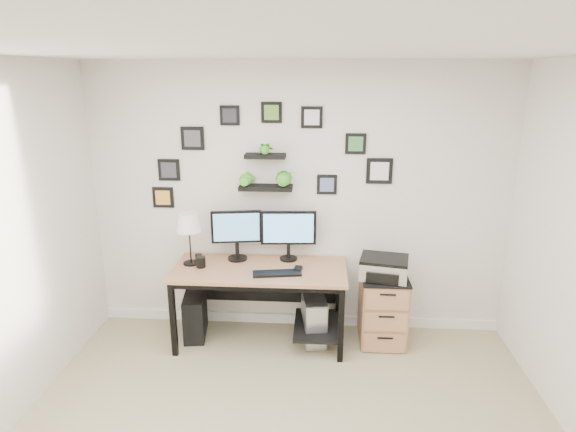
# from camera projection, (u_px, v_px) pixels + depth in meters

# --- Properties ---
(room) EXTENTS (4.00, 4.00, 4.00)m
(room) POSITION_uv_depth(u_px,v_px,m) (297.00, 319.00, 4.95)
(room) COLOR tan
(room) RESTS_ON ground
(desk) EXTENTS (1.60, 0.70, 0.75)m
(desk) POSITION_uv_depth(u_px,v_px,m) (264.00, 279.00, 4.50)
(desk) COLOR #B17B54
(desk) RESTS_ON ground
(monitor_left) EXTENTS (0.48, 0.22, 0.49)m
(monitor_left) POSITION_uv_depth(u_px,v_px,m) (237.00, 231.00, 4.56)
(monitor_left) COLOR black
(monitor_left) RESTS_ON desk
(monitor_right) EXTENTS (0.53, 0.18, 0.49)m
(monitor_right) POSITION_uv_depth(u_px,v_px,m) (288.00, 231.00, 4.56)
(monitor_right) COLOR black
(monitor_right) RESTS_ON desk
(keyboard) EXTENTS (0.45, 0.21, 0.02)m
(keyboard) POSITION_uv_depth(u_px,v_px,m) (277.00, 273.00, 4.30)
(keyboard) COLOR black
(keyboard) RESTS_ON desk
(mouse) EXTENTS (0.08, 0.11, 0.03)m
(mouse) POSITION_uv_depth(u_px,v_px,m) (298.00, 269.00, 4.38)
(mouse) COLOR black
(mouse) RESTS_ON desk
(table_lamp) EXTENTS (0.24, 0.24, 0.50)m
(table_lamp) POSITION_uv_depth(u_px,v_px,m) (189.00, 224.00, 4.43)
(table_lamp) COLOR black
(table_lamp) RESTS_ON desk
(mug) EXTENTS (0.09, 0.09, 0.10)m
(mug) POSITION_uv_depth(u_px,v_px,m) (201.00, 262.00, 4.45)
(mug) COLOR black
(mug) RESTS_ON desk
(pen_cup) EXTENTS (0.06, 0.06, 0.08)m
(pen_cup) POSITION_uv_depth(u_px,v_px,m) (199.00, 258.00, 4.56)
(pen_cup) COLOR black
(pen_cup) RESTS_ON desk
(pc_tower_black) EXTENTS (0.25, 0.45, 0.43)m
(pc_tower_black) POSITION_uv_depth(u_px,v_px,m) (195.00, 315.00, 4.69)
(pc_tower_black) COLOR black
(pc_tower_black) RESTS_ON ground
(pc_tower_grey) EXTENTS (0.27, 0.48, 0.45)m
(pc_tower_grey) POSITION_uv_depth(u_px,v_px,m) (314.00, 318.00, 4.61)
(pc_tower_grey) COLOR gray
(pc_tower_grey) RESTS_ON ground
(file_cabinet) EXTENTS (0.43, 0.53, 0.67)m
(file_cabinet) POSITION_uv_depth(u_px,v_px,m) (383.00, 308.00, 4.57)
(file_cabinet) COLOR #B17B54
(file_cabinet) RESTS_ON ground
(printer) EXTENTS (0.48, 0.41, 0.19)m
(printer) POSITION_uv_depth(u_px,v_px,m) (384.00, 268.00, 4.41)
(printer) COLOR silver
(printer) RESTS_ON file_cabinet
(wall_decor) EXTENTS (2.29, 0.18, 1.01)m
(wall_decor) POSITION_uv_depth(u_px,v_px,m) (267.00, 164.00, 4.46)
(wall_decor) COLOR black
(wall_decor) RESTS_ON ground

